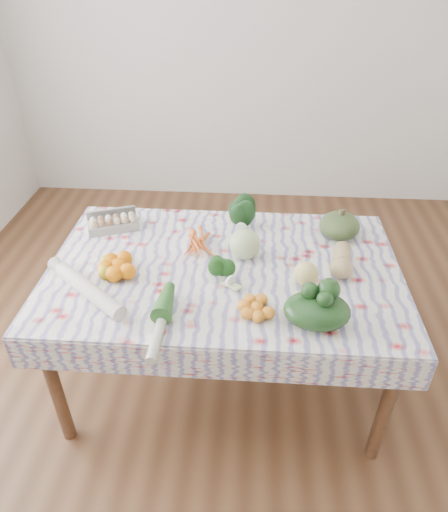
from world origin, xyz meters
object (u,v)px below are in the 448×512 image
Objects in this scene: cabbage at (245,244)px; butternut_squash at (342,259)px; egg_carton at (113,224)px; dining_table at (224,280)px; kabocha_squash at (340,226)px; grapefruit at (306,274)px.

cabbage reaches higher than butternut_squash.
egg_carton is at bearing 176.90° from butternut_squash.
dining_table is at bearing -45.99° from egg_carton.
butternut_squash is at bearing -95.17° from kabocha_squash.
egg_carton is 1.06m from grapefruit.
butternut_squash is (1.16, -0.27, 0.02)m from egg_carton.
kabocha_squash is at bearing 94.77° from butternut_squash.
cabbage is 1.35× the size of grapefruit.
cabbage is (0.09, 0.08, 0.16)m from dining_table.
cabbage is at bearing -155.41° from kabocha_squash.
cabbage is at bearing 145.38° from grapefruit.
egg_carton is 1.27× the size of kabocha_squash.
dining_table is 6.13× the size of egg_carton.
dining_table is 0.41m from grapefruit.
grapefruit is at bearing -116.15° from kabocha_squash.
cabbage is 0.65× the size of butternut_squash.
kabocha_squash is 1.37× the size of cabbage.
kabocha_squash is 0.28m from butternut_squash.
grapefruit is (0.28, -0.19, -0.02)m from cabbage.
grapefruit reaches higher than egg_carton.
butternut_squash reaches higher than dining_table.
butternut_squash is 2.07× the size of grapefruit.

